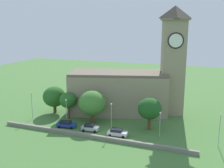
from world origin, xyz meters
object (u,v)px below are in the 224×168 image
streetlamp_west_end (32,102)px  streetlamp_east_end (220,125)px  car_blue (66,124)px  streetlamp_west_mid (66,107)px  church (130,85)px  tree_riverside_east (92,103)px  car_silver (90,127)px  tree_churchyard (68,100)px  streetlamp_east_mid (160,120)px  tree_by_tower (150,109)px  car_white (117,132)px  tree_riverside_west (54,97)px  streetlamp_central (111,113)px

streetlamp_west_end → streetlamp_east_end: streetlamp_west_end is taller
car_blue → streetlamp_west_mid: size_ratio=0.75×
church → tree_riverside_east: bearing=-117.6°
car_silver → tree_churchyard: size_ratio=0.59×
streetlamp_west_end → church: bearing=33.4°
car_silver → streetlamp_east_mid: streetlamp_east_mid is taller
streetlamp_east_mid → streetlamp_east_end: (12.44, -0.23, 0.68)m
car_blue → tree_churchyard: tree_churchyard is taller
streetlamp_west_end → tree_by_tower: tree_by_tower is taller
car_white → tree_riverside_east: tree_riverside_east is taller
church → streetlamp_west_end: size_ratio=4.63×
car_silver → tree_churchyard: (-9.11, 5.76, 4.26)m
streetlamp_east_mid → tree_churchyard: bearing=172.1°
car_silver → streetlamp_west_mid: (-7.59, 2.10, 3.58)m
streetlamp_west_end → tree_churchyard: bearing=21.4°
tree_riverside_east → streetlamp_east_mid: bearing=-8.8°
streetlamp_east_mid → tree_riverside_west: (-31.82, 6.66, 0.65)m
tree_riverside_west → tree_by_tower: bearing=-6.1°
car_white → tree_churchyard: tree_churchyard is taller
streetlamp_central → car_white: bearing=-38.4°
streetlamp_west_mid → streetlamp_east_mid: 23.95m
tree_riverside_west → streetlamp_east_mid: bearing=-11.8°
car_white → streetlamp_west_mid: size_ratio=0.71×
car_silver → tree_churchyard: 11.59m
streetlamp_east_end → tree_riverside_east: bearing=174.3°
church → car_silver: bearing=-105.2°
car_blue → streetlamp_west_end: (-11.70, 2.18, 3.99)m
streetlamp_east_mid → streetlamp_east_end: streetlamp_east_end is taller
tree_churchyard → car_silver: bearing=-32.3°
car_white → tree_riverside_east: size_ratio=0.55×
car_blue → streetlamp_central: streetlamp_central is taller
streetlamp_central → streetlamp_east_end: size_ratio=1.00×
car_silver → tree_by_tower: size_ratio=0.55×
streetlamp_east_mid → tree_by_tower: (-3.26, 3.61, 1.18)m
church → streetlamp_west_mid: 19.87m
streetlamp_west_end → tree_by_tower: bearing=6.7°
streetlamp_west_end → streetlamp_east_end: 47.03m
car_white → tree_churchyard: (-16.27, 6.29, 4.26)m
car_blue → tree_churchyard: (-2.58, 5.76, 4.29)m
car_blue → streetlamp_west_mid: (-1.06, 2.09, 3.62)m
tree_by_tower → streetlamp_west_mid: bearing=-169.7°
streetlamp_east_mid → tree_riverside_west: size_ratio=0.78×
tree_riverside_west → tree_riverside_east: 14.32m
streetlamp_west_end → streetlamp_east_end: size_ratio=1.01×
streetlamp_central → tree_riverside_east: tree_riverside_east is taller
streetlamp_central → tree_riverside_east: 7.81m
car_blue → car_silver: 6.54m
streetlamp_west_mid → tree_riverside_east: tree_riverside_east is taller
streetlamp_west_end → tree_riverside_west: size_ratio=0.94×
streetlamp_west_mid → tree_riverside_west: tree_riverside_west is taller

